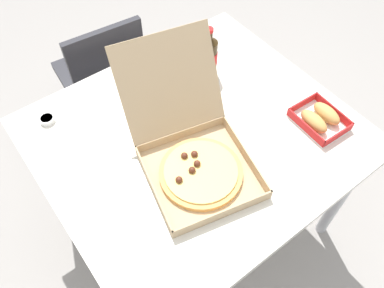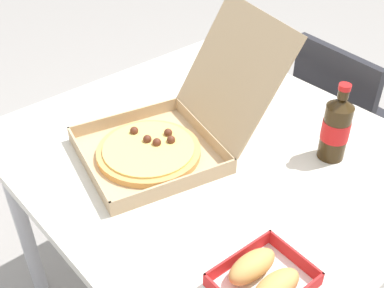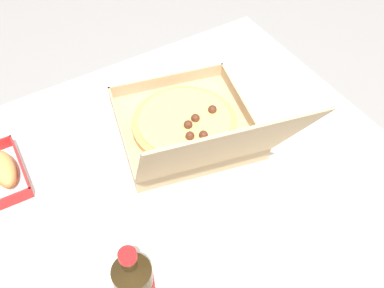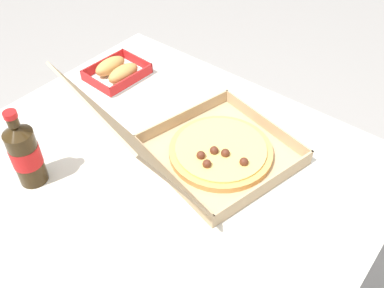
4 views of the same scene
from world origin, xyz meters
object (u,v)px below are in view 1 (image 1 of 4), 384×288
object	(u,v)px
chair	(104,75)
pizza_box_open	(194,155)
cola_bottle	(208,56)
dipping_sauce_cup	(47,119)
bread_side_box	(320,118)
paper_menu	(98,123)

from	to	relation	value
chair	pizza_box_open	world-z (taller)	pizza_box_open
pizza_box_open	chair	bearing A→B (deg)	85.60
cola_bottle	dipping_sauce_cup	size ratio (longest dim) A/B	4.00
cola_bottle	pizza_box_open	bearing A→B (deg)	-134.13
cola_bottle	chair	bearing A→B (deg)	115.92
chair	pizza_box_open	xyz separation A→B (m)	(-0.06, -0.84, 0.31)
bread_side_box	dipping_sauce_cup	size ratio (longest dim) A/B	3.50
paper_menu	chair	bearing A→B (deg)	40.15
pizza_box_open	cola_bottle	world-z (taller)	pizza_box_open
paper_menu	cola_bottle	bearing A→B (deg)	-26.86
bread_side_box	dipping_sauce_cup	bearing A→B (deg)	142.53
chair	bread_side_box	size ratio (longest dim) A/B	4.23
bread_side_box	cola_bottle	size ratio (longest dim) A/B	0.88
chair	cola_bottle	world-z (taller)	cola_bottle
pizza_box_open	bread_side_box	distance (m)	0.50
bread_side_box	dipping_sauce_cup	distance (m)	1.02
cola_bottle	dipping_sauce_cup	xyz separation A→B (m)	(-0.64, 0.16, -0.08)
pizza_box_open	dipping_sauce_cup	distance (m)	0.58
chair	bread_side_box	distance (m)	1.10
bread_side_box	cola_bottle	xyz separation A→B (m)	(-0.17, 0.46, 0.07)
chair	dipping_sauce_cup	world-z (taller)	chair
dipping_sauce_cup	pizza_box_open	bearing A→B (deg)	-56.14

